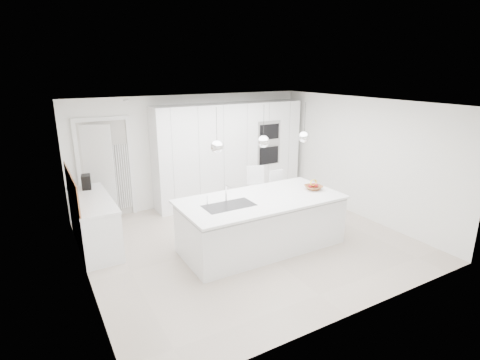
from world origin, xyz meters
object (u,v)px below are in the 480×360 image
island_base (262,224)px  espresso_machine (86,182)px  bar_stool_right (279,196)px  fruit_bowl (313,188)px  bar_stool_left (259,195)px

island_base → espresso_machine: (-2.53, 2.11, 0.60)m
bar_stool_right → espresso_machine: bearing=161.6°
island_base → fruit_bowl: fruit_bowl is taller
island_base → bar_stool_right: size_ratio=2.70×
espresso_machine → bar_stool_right: size_ratio=0.26×
espresso_machine → bar_stool_right: 3.76m
island_base → espresso_machine: espresso_machine is taller
island_base → bar_stool_right: bearing=41.3°
bar_stool_left → bar_stool_right: size_ratio=1.11×
island_base → bar_stool_left: (0.57, 1.01, 0.14)m
island_base → bar_stool_left: size_ratio=2.44×
fruit_bowl → bar_stool_right: (-0.12, 0.89, -0.42)m
fruit_bowl → espresso_machine: espresso_machine is taller
espresso_machine → bar_stool_left: espresso_machine is taller
island_base → fruit_bowl: (1.11, -0.03, 0.51)m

